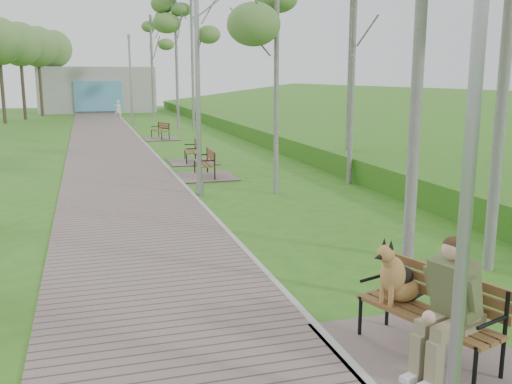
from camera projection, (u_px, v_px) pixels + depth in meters
walkway at (110, 152)px, 24.17m from camera, size 3.50×67.00×0.04m
kerb at (152, 151)px, 24.66m from camera, size 0.10×67.00×0.05m
embankment at (414, 146)px, 26.63m from camera, size 14.00×70.00×1.60m
building_north at (97, 90)px, 51.52m from camera, size 10.00×5.20×4.00m
bench_main at (425, 319)px, 6.40m from camera, size 2.07×2.30×1.80m
bench_second at (205, 171)px, 18.25m from camera, size 1.80×2.00×1.10m
bench_third at (191, 158)px, 21.37m from camera, size 1.71×1.90×1.05m
bench_far at (160, 135)px, 29.32m from camera, size 1.73×1.93×1.06m
lamp_post_near at (469, 174)px, 4.78m from camera, size 0.20×0.20×5.08m
lamp_post_second at (198, 100)px, 15.07m from camera, size 0.21×0.21×5.49m
lamp_post_third at (131, 83)px, 37.97m from camera, size 0.23×0.23×5.88m
pedestrian_near at (118, 110)px, 42.27m from camera, size 0.62×0.52×1.45m
birch_mid_c at (196, 13)px, 22.48m from camera, size 2.44×2.44×7.20m
birch_far_b at (175, 1)px, 33.82m from camera, size 2.47×2.47×9.62m
birch_distant_a at (151, 34)px, 43.97m from camera, size 2.62×2.62×8.14m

